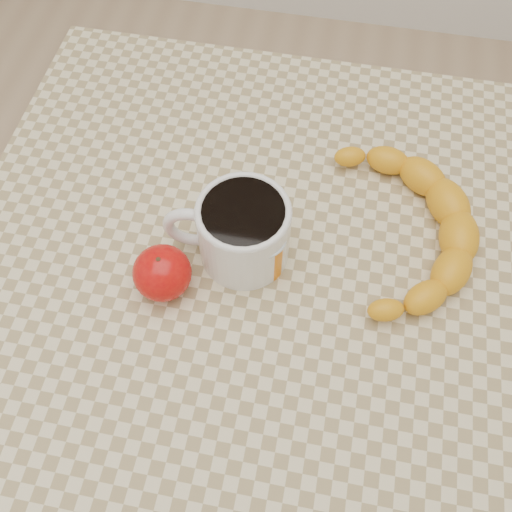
% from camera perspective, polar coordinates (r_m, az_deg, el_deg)
% --- Properties ---
extents(ground, '(3.00, 3.00, 0.00)m').
position_cam_1_polar(ground, '(1.44, 0.00, -15.55)').
color(ground, tan).
rests_on(ground, ground).
extents(table, '(0.80, 0.80, 0.75)m').
position_cam_1_polar(table, '(0.82, 0.00, -3.73)').
color(table, beige).
rests_on(table, ground).
extents(coffee_mug, '(0.17, 0.12, 0.10)m').
position_cam_1_polar(coffee_mug, '(0.71, -1.50, 2.65)').
color(coffee_mug, white).
rests_on(coffee_mug, table).
extents(orange_juice_glass, '(0.06, 0.06, 0.07)m').
position_cam_1_polar(orange_juice_glass, '(0.71, 0.57, 0.54)').
color(orange_juice_glass, orange).
rests_on(orange_juice_glass, table).
extents(apple, '(0.09, 0.09, 0.07)m').
position_cam_1_polar(apple, '(0.71, -9.36, -1.67)').
color(apple, '#A80508').
rests_on(apple, table).
extents(banana, '(0.29, 0.37, 0.05)m').
position_cam_1_polar(banana, '(0.77, 14.69, 2.84)').
color(banana, orange).
rests_on(banana, table).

